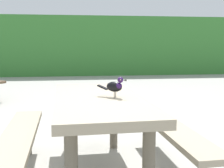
% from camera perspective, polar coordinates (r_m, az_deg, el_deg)
% --- Properties ---
extents(hedge_wall, '(28.00, 1.55, 2.36)m').
position_cam_1_polar(hedge_wall, '(12.22, -6.61, 7.41)').
color(hedge_wall, '#387A33').
rests_on(hedge_wall, ground).
extents(picnic_table_foreground, '(1.74, 1.83, 0.74)m').
position_cam_1_polar(picnic_table_foreground, '(2.65, -2.73, -6.39)').
color(picnic_table_foreground, gray).
rests_on(picnic_table_foreground, ground).
extents(bird_grackle, '(0.24, 0.19, 0.18)m').
position_cam_1_polar(bird_grackle, '(2.54, 0.66, -0.39)').
color(bird_grackle, black).
rests_on(bird_grackle, picnic_table_foreground).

